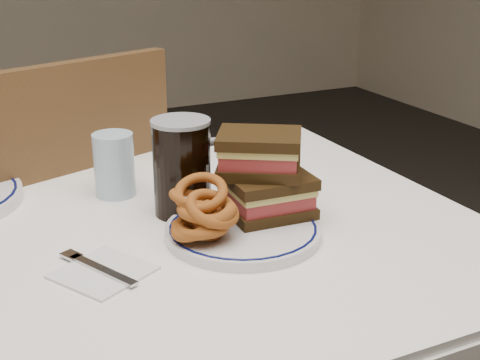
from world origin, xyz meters
name	(u,v)px	position (x,y,z in m)	size (l,w,h in m)	color
dining_table	(92,307)	(0.00, 0.00, 0.64)	(1.27, 0.87, 0.75)	white
chair_far	(56,250)	(0.03, 0.48, 0.53)	(0.57, 0.57, 0.97)	#442916
main_plate	(243,230)	(0.23, -0.07, 0.76)	(0.25, 0.25, 0.02)	silver
reuben_sandwich	(264,174)	(0.28, -0.04, 0.83)	(0.17, 0.16, 0.14)	black
onion_rings_main	(203,214)	(0.16, -0.08, 0.80)	(0.11, 0.11, 0.11)	#6A370E
ketchup_ramekin	(191,199)	(0.18, 0.03, 0.79)	(0.06, 0.06, 0.03)	white
beer_mug	(184,166)	(0.18, 0.06, 0.83)	(0.15, 0.10, 0.16)	black
water_glass	(114,165)	(0.10, 0.19, 0.81)	(0.07, 0.07, 0.11)	#ACCADE
napkin_fork	(102,271)	(0.00, -0.09, 0.75)	(0.16, 0.16, 0.01)	white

